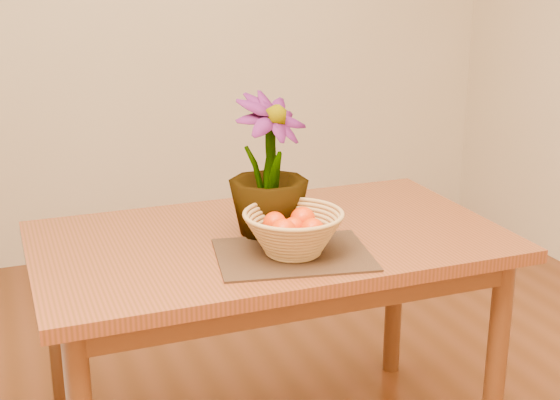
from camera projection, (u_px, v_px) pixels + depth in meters
name	position (u px, v px, depth m)	size (l,w,h in m)	color
table	(270.00, 262.00, 2.37)	(1.40, 0.80, 0.75)	brown
placemat	(293.00, 255.00, 2.18)	(0.43, 0.32, 0.01)	#382514
wicker_basket	(293.00, 235.00, 2.16)	(0.28, 0.28, 0.12)	#B7834C
orange_pile	(293.00, 226.00, 2.16)	(0.16, 0.15, 0.07)	red
potted_plant	(269.00, 166.00, 2.29)	(0.24, 0.24, 0.42)	#144614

